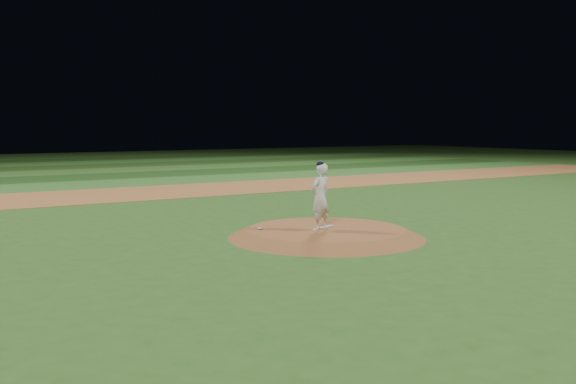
% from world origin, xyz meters
% --- Properties ---
extents(ground, '(120.00, 120.00, 0.00)m').
position_xyz_m(ground, '(0.00, 0.00, 0.00)').
color(ground, '#29531B').
rests_on(ground, ground).
extents(infield_dirt_band, '(70.00, 6.00, 0.02)m').
position_xyz_m(infield_dirt_band, '(0.00, 14.00, 0.01)').
color(infield_dirt_band, '#985D2F').
rests_on(infield_dirt_band, ground).
extents(outfield_stripe_0, '(70.00, 5.00, 0.02)m').
position_xyz_m(outfield_stripe_0, '(0.00, 19.50, 0.01)').
color(outfield_stripe_0, '#2F6725').
rests_on(outfield_stripe_0, ground).
extents(outfield_stripe_1, '(70.00, 5.00, 0.02)m').
position_xyz_m(outfield_stripe_1, '(0.00, 24.50, 0.01)').
color(outfield_stripe_1, '#1C4115').
rests_on(outfield_stripe_1, ground).
extents(outfield_stripe_2, '(70.00, 5.00, 0.02)m').
position_xyz_m(outfield_stripe_2, '(0.00, 29.50, 0.01)').
color(outfield_stripe_2, '#306324').
rests_on(outfield_stripe_2, ground).
extents(outfield_stripe_3, '(70.00, 5.00, 0.02)m').
position_xyz_m(outfield_stripe_3, '(0.00, 34.50, 0.01)').
color(outfield_stripe_3, '#214315').
rests_on(outfield_stripe_3, ground).
extents(outfield_stripe_4, '(70.00, 5.00, 0.02)m').
position_xyz_m(outfield_stripe_4, '(0.00, 39.50, 0.01)').
color(outfield_stripe_4, '#2C6424').
rests_on(outfield_stripe_4, ground).
extents(outfield_stripe_5, '(70.00, 5.00, 0.02)m').
position_xyz_m(outfield_stripe_5, '(0.00, 44.50, 0.01)').
color(outfield_stripe_5, '#1F4215').
rests_on(outfield_stripe_5, ground).
extents(pitchers_mound, '(5.50, 5.50, 0.25)m').
position_xyz_m(pitchers_mound, '(0.00, 0.00, 0.12)').
color(pitchers_mound, brown).
rests_on(pitchers_mound, ground).
extents(pitching_rubber, '(0.67, 0.42, 0.03)m').
position_xyz_m(pitching_rubber, '(0.11, 0.15, 0.27)').
color(pitching_rubber, silver).
rests_on(pitching_rubber, pitchers_mound).
extents(rosin_bag, '(0.13, 0.13, 0.07)m').
position_xyz_m(rosin_bag, '(-1.66, 0.82, 0.29)').
color(rosin_bag, silver).
rests_on(rosin_bag, pitchers_mound).
extents(pitcher_on_mound, '(0.77, 0.61, 1.90)m').
position_xyz_m(pitcher_on_mound, '(-0.32, -0.16, 1.18)').
color(pitcher_on_mound, silver).
rests_on(pitcher_on_mound, pitchers_mound).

